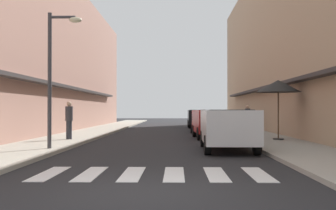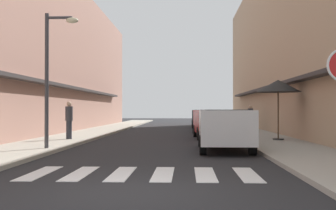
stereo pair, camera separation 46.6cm
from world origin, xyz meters
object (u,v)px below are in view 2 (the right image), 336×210
at_px(parked_car_near, 224,125).
at_px(street_lamp, 53,64).
at_px(parked_car_distant, 203,116).
at_px(pedestrian_walking_near, 69,119).
at_px(cafe_umbrella, 278,86).
at_px(pedestrian_walking_far, 250,117).
at_px(parked_car_far, 207,118).
at_px(parked_car_mid, 213,120).

bearing_deg(parked_car_near, street_lamp, -175.36).
distance_m(parked_car_distant, street_lamp, 20.66).
height_order(street_lamp, pedestrian_walking_near, street_lamp).
bearing_deg(parked_car_distant, cafe_umbrella, -79.73).
xyz_separation_m(pedestrian_walking_near, pedestrian_walking_far, (9.55, 8.25, -0.05)).
distance_m(parked_car_far, parked_car_distant, 6.88).
distance_m(parked_car_mid, pedestrian_walking_near, 7.17).
bearing_deg(pedestrian_walking_near, parked_car_near, 26.48).
height_order(parked_car_far, parked_car_distant, same).
height_order(parked_car_mid, cafe_umbrella, cafe_umbrella).
bearing_deg(street_lamp, parked_car_distant, 72.85).
bearing_deg(street_lamp, parked_car_mid, 48.72).
relative_size(parked_car_near, cafe_umbrella, 1.66).
bearing_deg(pedestrian_walking_far, pedestrian_walking_near, 145.31).
distance_m(street_lamp, pedestrian_walking_near, 4.98).
height_order(parked_car_mid, parked_car_distant, same).
bearing_deg(parked_car_far, parked_car_near, -90.00).
distance_m(parked_car_near, parked_car_distant, 19.14).
bearing_deg(cafe_umbrella, pedestrian_walking_near, 179.45).
xyz_separation_m(parked_car_near, parked_car_distant, (0.00, 19.14, -0.00)).
bearing_deg(parked_car_mid, parked_car_near, -90.00).
bearing_deg(street_lamp, pedestrian_walking_far, 55.20).
distance_m(parked_car_near, street_lamp, 6.45).
bearing_deg(parked_car_mid, pedestrian_walking_far, 64.39).
bearing_deg(pedestrian_walking_far, street_lamp, 159.69).
height_order(parked_car_distant, cafe_umbrella, cafe_umbrella).
relative_size(street_lamp, pedestrian_walking_far, 2.88).
bearing_deg(pedestrian_walking_near, parked_car_distant, 123.14).
bearing_deg(parked_car_distant, parked_car_near, -90.00).
relative_size(parked_car_distant, street_lamp, 0.87).
xyz_separation_m(street_lamp, pedestrian_walking_far, (8.86, 12.75, -2.08)).
relative_size(pedestrian_walking_near, pedestrian_walking_far, 1.05).
height_order(parked_car_mid, pedestrian_walking_far, pedestrian_walking_far).
bearing_deg(cafe_umbrella, parked_car_distant, 100.27).
distance_m(parked_car_near, parked_car_mid, 6.41).
xyz_separation_m(parked_car_near, pedestrian_walking_far, (2.80, 12.26, 0.06)).
xyz_separation_m(parked_car_near, street_lamp, (-6.06, -0.49, 2.14)).
xyz_separation_m(parked_car_near, cafe_umbrella, (2.76, 3.92, 1.59)).
bearing_deg(street_lamp, cafe_umbrella, 26.57).
height_order(parked_car_far, street_lamp, street_lamp).
relative_size(parked_car_mid, pedestrian_walking_near, 2.30).
distance_m(street_lamp, cafe_umbrella, 9.87).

